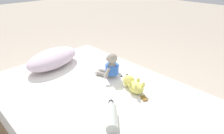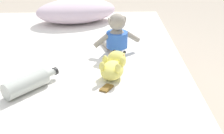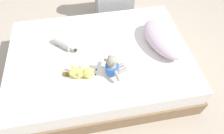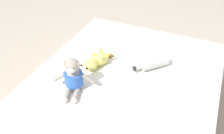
% 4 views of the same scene
% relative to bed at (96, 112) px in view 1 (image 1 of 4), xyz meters
% --- Properties ---
extents(ground_plane, '(16.00, 16.00, 0.00)m').
position_rel_bed_xyz_m(ground_plane, '(0.00, 0.00, -0.20)').
color(ground_plane, '#B7A893').
extents(bed, '(1.31, 1.88, 0.41)m').
position_rel_bed_xyz_m(bed, '(0.00, 0.00, 0.00)').
color(bed, '#846647').
rests_on(bed, ground_plane).
extents(pillow, '(0.64, 0.45, 0.17)m').
position_rel_bed_xyz_m(pillow, '(0.00, 0.66, 0.29)').
color(pillow, silver).
rests_on(pillow, bed).
extents(plush_monkey, '(0.28, 0.24, 0.24)m').
position_rel_bed_xyz_m(plush_monkey, '(0.27, 0.09, 0.31)').
color(plush_monkey, '#9E9384').
rests_on(plush_monkey, bed).
extents(plush_yellow_creature, '(0.16, 0.33, 0.10)m').
position_rel_bed_xyz_m(plush_yellow_creature, '(0.25, -0.19, 0.26)').
color(plush_yellow_creature, '#EAE066').
rests_on(plush_yellow_creature, bed).
extents(glass_bottle, '(0.23, 0.25, 0.08)m').
position_rel_bed_xyz_m(glass_bottle, '(-0.15, -0.35, 0.25)').
color(glass_bottle, '#B7BCB2').
rests_on(glass_bottle, bed).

